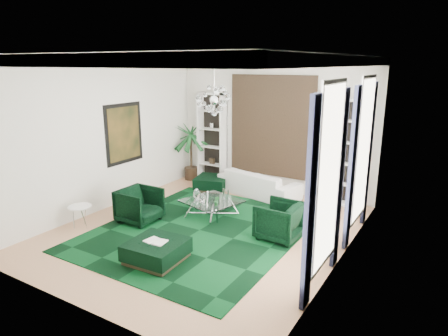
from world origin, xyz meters
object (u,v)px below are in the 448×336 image
Objects in this scene: armchair_right at (279,221)px; palm at (191,143)px; ottoman_front at (156,251)px; sofa at (259,183)px; side_table at (81,217)px; armchair_left at (140,205)px; coffee_table at (212,208)px; ottoman_side at (212,183)px.

palm reaches higher than armchair_right.
armchair_right is 2.68m from ottoman_front.
side_table is at bearing 71.32° from sofa.
armchair_right is at bearing 53.62° from ottoman_front.
armchair_left reaches higher than coffee_table.
armchair_left is 1.72× the size of side_table.
ottoman_front is 5.65m from palm.
armchair_right is at bearing -9.51° from coffee_table.
armchair_right reaches higher than coffee_table.
side_table reaches higher than ottoman_front.
ottoman_side is 0.38× the size of palm.
armchair_right is 4.51m from side_table.
coffee_table is 0.50× the size of palm.
sofa is at bearing 59.62° from side_table.
coffee_table is at bearing -48.01° from armchair_left.
coffee_table is at bearing 43.76° from side_table.
palm reaches higher than sofa.
armchair_right is 0.99× the size of ottoman_side.
side_table is 0.22× the size of palm.
side_table is (-0.93, -0.95, -0.16)m from armchair_left.
coffee_table is (-1.93, 0.32, -0.20)m from armchair_right.
ottoman_front is (1.49, -4.26, 0.00)m from ottoman_side.
armchair_right reaches higher than ottoman_front.
armchair_right is 0.75× the size of coffee_table.
ottoman_side is at bearing -2.80° from armchair_left.
sofa is at bearing 12.02° from ottoman_side.
armchair_left is 0.99× the size of ottoman_side.
armchair_right is 0.37× the size of palm.
armchair_left is 0.75× the size of coffee_table.
armchair_right reaches higher than side_table.
ottoman_front is at bearing -8.01° from side_table.
sofa is 1.00× the size of palm.
armchair_left reaches higher than side_table.
sofa is 2.68× the size of armchair_right.
palm is at bearing 152.55° from ottoman_side.
armchair_left is 2.10m from ottoman_front.
coffee_table is 1.33× the size of ottoman_side.
sofa is 2.66× the size of ottoman_side.
armchair_left is 0.89× the size of ottoman_front.
coffee_table is 3.06m from side_table.
ottoman_front is at bearing -61.24° from palm.
sofa is 4.87m from side_table.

